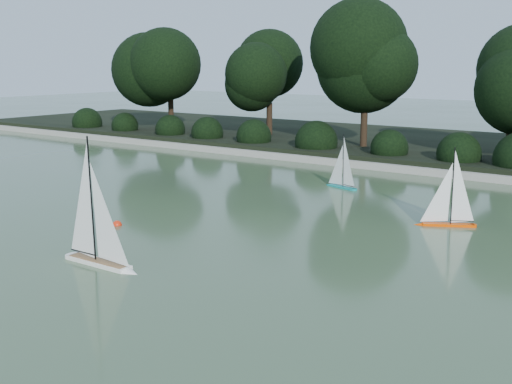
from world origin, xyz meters
TOP-DOWN VIEW (x-y plane):
  - ground at (0.00, 0.00)m, footprint 80.00×80.00m
  - pond_coping at (0.00, 9.00)m, footprint 40.00×0.35m
  - far_bank at (0.00, 13.00)m, footprint 40.00×8.00m
  - shrub_hedge at (0.00, 9.90)m, footprint 29.10×1.10m
  - sailboat_white_b at (-1.19, -0.56)m, footprint 1.39×0.24m
  - sailboat_orange at (1.81, 4.34)m, footprint 0.99×0.62m
  - sailboat_teal at (-1.26, 6.29)m, footprint 0.93×0.39m
  - race_buoy at (-2.73, 1.08)m, footprint 0.16×0.16m

SIDE VIEW (x-z plane):
  - ground at x=0.00m, z-range 0.00..0.00m
  - race_buoy at x=-2.73m, z-range -0.08..0.08m
  - pond_coping at x=0.00m, z-range 0.00..0.18m
  - far_bank at x=0.00m, z-range 0.00..0.30m
  - sailboat_teal at x=-1.26m, z-range -0.44..0.84m
  - sailboat_orange at x=1.81m, z-range -0.49..0.95m
  - sailboat_white_b at x=-1.19m, z-range -0.66..1.24m
  - shrub_hedge at x=0.00m, z-range -0.10..1.00m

